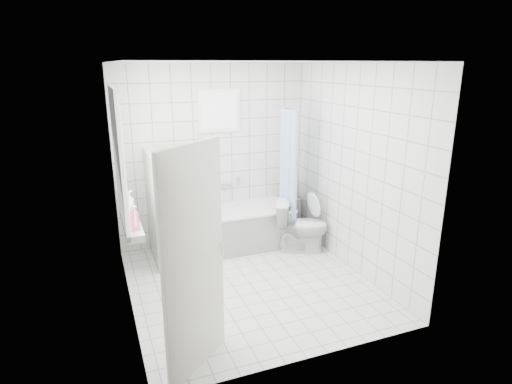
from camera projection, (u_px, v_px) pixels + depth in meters
name	position (u px, v px, depth m)	size (l,w,h in m)	color
ground	(250.00, 283.00, 5.24)	(3.00, 3.00, 0.00)	white
ceiling	(249.00, 62.00, 4.49)	(3.00, 3.00, 0.00)	white
wall_back	(213.00, 156.00, 6.20)	(2.80, 0.02, 2.60)	white
wall_front	(313.00, 225.00, 3.53)	(2.80, 0.02, 2.60)	white
wall_left	(122.00, 194.00, 4.38)	(0.02, 3.00, 2.60)	white
wall_right	(354.00, 171.00, 5.35)	(0.02, 3.00, 2.60)	white
window_left	(121.00, 159.00, 4.57)	(0.01, 0.90, 1.40)	white
window_back	(220.00, 111.00, 6.01)	(0.50, 0.01, 0.50)	white
window_sill	(131.00, 223.00, 4.80)	(0.18, 1.02, 0.08)	white
door	(194.00, 263.00, 3.53)	(0.04, 0.80, 2.00)	silver
bathtub	(228.00, 229.00, 6.19)	(1.87, 0.77, 0.58)	white
partition_wall	(156.00, 208.00, 5.66)	(0.15, 0.85, 1.50)	white
tiled_ledge	(286.00, 215.00, 6.78)	(0.40, 0.24, 0.55)	white
toilet	(302.00, 226.00, 6.07)	(0.41, 0.73, 0.74)	white
curtain_rod	(285.00, 107.00, 5.98)	(0.02, 0.02, 0.80)	silver
shower_curtain	(288.00, 172.00, 6.12)	(0.14, 0.48, 1.78)	#4D89E2
tub_faucet	(226.00, 185.00, 6.36)	(0.18, 0.06, 0.06)	silver
sill_bottles	(132.00, 212.00, 4.68)	(0.17, 0.58, 0.31)	silver
ledge_bottles	(287.00, 192.00, 6.66)	(0.20, 0.16, 0.28)	blue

